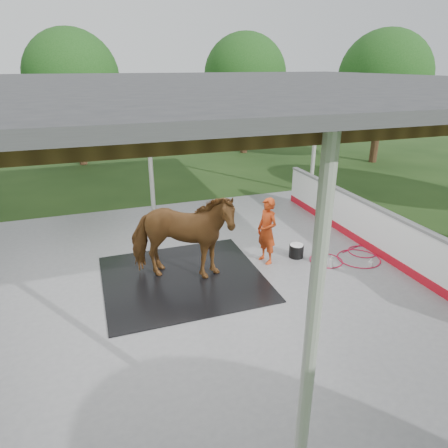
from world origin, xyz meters
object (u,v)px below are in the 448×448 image
object	(u,v)px
handler	(267,231)
horse	(181,237)
dasher_board	(372,229)
wash_bucket	(296,251)

from	to	relation	value
handler	horse	bearing A→B (deg)	-101.20
horse	handler	xyz separation A→B (m)	(2.02, 0.15, -0.21)
horse	dasher_board	bearing A→B (deg)	-67.61
dasher_board	horse	bearing A→B (deg)	179.17
dasher_board	wash_bucket	bearing A→B (deg)	174.29
horse	wash_bucket	xyz separation A→B (m)	(2.81, 0.13, -0.82)
dasher_board	handler	distance (m)	2.76
horse	wash_bucket	bearing A→B (deg)	-64.21
horse	wash_bucket	size ratio (longest dim) A/B	6.57
handler	wash_bucket	distance (m)	1.00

